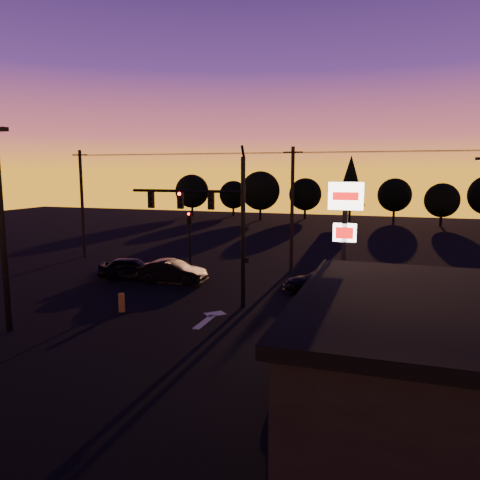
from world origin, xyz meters
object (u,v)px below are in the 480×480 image
Objects in this scene: parking_lot_light at (1,217)px; bollard at (122,303)px; car_mid at (172,271)px; secondary_signal at (190,232)px; traffic_signal_mast at (215,215)px; car_left at (132,268)px; car_right at (325,281)px; suv_parked at (338,367)px; pylon_sign at (345,225)px.

parking_lot_light is 9.41× the size of bollard.
car_mid is at bearing 93.34° from bollard.
secondary_signal is 4.48× the size of bollard.
traffic_signal_mast reaches higher than car_left.
bollard is 6.65m from car_mid.
secondary_signal is 4.21m from car_mid.
suv_parked is at bearing -8.38° from car_right.
car_mid is at bearing -84.46° from secondary_signal.
parking_lot_light is at bearing -127.45° from bollard.
car_mid is at bearing -106.13° from car_left.
car_left is at bearing 86.79° from car_mid.
parking_lot_light reaches higher than traffic_signal_mast.
secondary_signal is at bearing -52.12° from car_left.
car_left is 3.05m from car_mid.
bollard is (3.24, 4.23, -4.78)m from parking_lot_light.
car_left is at bearing 118.33° from suv_parked.
pylon_sign is at bearing 70.82° from suv_parked.
traffic_signal_mast is 11.66m from suv_parked.
parking_lot_light is at bearing 166.14° from car_left.
car_right is (9.90, 0.54, -0.01)m from car_mid.
secondary_signal reaches higher than suv_parked.
suv_parked is (14.94, -0.80, -4.62)m from parking_lot_light.
pylon_sign is 7.00× the size of bollard.
traffic_signal_mast is 0.94× the size of parking_lot_light.
parking_lot_light is 15.19m from pylon_sign.
parking_lot_light is 12.11m from car_mid.
car_mid is (3.05, -0.07, -0.00)m from car_left.
pylon_sign is 16.58m from car_left.
bollard is 0.21× the size of suv_parked.
traffic_signal_mast is at bearing -132.40° from car_mid.
parking_lot_light is 17.70m from car_right.
parking_lot_light is 11.83m from car_left.
pylon_sign is 12.10m from bollard.
car_mid reaches higher than bollard.
traffic_signal_mast is at bearing 110.15° from suv_parked.
pylon_sign is 1.55× the size of car_left.
pylon_sign is at bearing -120.65° from car_mid.
car_left is at bearing 156.36° from pylon_sign.
parking_lot_light is 1.95× the size of suv_parked.
parking_lot_light is 2.02× the size of car_mid.
car_mid is 0.97× the size of suv_parked.
car_mid is (-11.65, 6.37, -4.17)m from pylon_sign.
pylon_sign is (14.50, 4.50, -0.36)m from parking_lot_light.
bollard is at bearing 52.55° from parking_lot_light.
secondary_signal is at bearing -125.22° from car_right.
secondary_signal reaches higher than bollard.
car_left is 0.94× the size of suv_parked.
secondary_signal is at bearing 94.12° from bollard.
secondary_signal is 0.48× the size of parking_lot_light.
car_right is at bearing -16.70° from secondary_signal.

